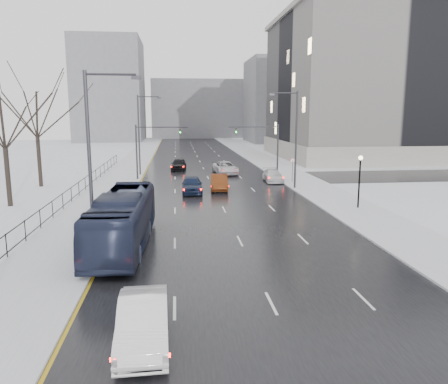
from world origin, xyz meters
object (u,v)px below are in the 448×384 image
object	(u,v)px
lamppost_r_mid	(360,174)
streetlight_r_mid	(294,135)
streetlight_l_near	(94,155)
sedan_center_far	(179,164)
sedan_center_near	(192,185)
tree_park_d	(11,207)
mast_signal_right	(269,144)
mast_signal_left	(146,145)
sedan_left_near	(143,321)
sedan_right_near	(219,182)
streetlight_l_far	(141,131)
no_uturn_sign	(293,163)
sedan_right_cross	(225,168)
bus	(123,220)
tree_park_e	(41,187)
sedan_right_far	(273,176)

from	to	relation	value
lamppost_r_mid	streetlight_r_mid	bearing A→B (deg)	105.82
streetlight_l_near	sedan_center_far	size ratio (longest dim) A/B	2.10
sedan_center_near	sedan_center_far	xyz separation A→B (m)	(-1.19, 17.75, -0.02)
tree_park_d	mast_signal_right	bearing A→B (deg)	29.12
streetlight_l_near	mast_signal_left	xyz separation A→B (m)	(0.84, 28.00, -1.51)
mast_signal_left	sedan_center_near	world-z (taller)	mast_signal_left
lamppost_r_mid	sedan_left_near	bearing A→B (deg)	-129.29
sedan_center_far	streetlight_r_mid	bearing A→B (deg)	-49.54
mast_signal_left	sedan_right_near	xyz separation A→B (m)	(7.83, -7.83, -3.27)
tree_park_d	sedan_left_near	size ratio (longest dim) A/B	2.61
streetlight_l_far	no_uturn_sign	bearing A→B (deg)	-24.73
mast_signal_left	streetlight_l_far	bearing A→B (deg)	101.87
no_uturn_sign	sedan_right_cross	xyz separation A→B (m)	(-6.71, 8.01, -1.47)
lamppost_r_mid	no_uturn_sign	size ratio (longest dim) A/B	1.59
streetlight_l_near	sedan_right_near	bearing A→B (deg)	66.75
streetlight_l_far	lamppost_r_mid	size ratio (longest dim) A/B	2.34
tree_park_d	lamppost_r_mid	distance (m)	29.23
streetlight_l_near	sedan_right_near	distance (m)	22.47
bus	sedan_right_near	size ratio (longest dim) A/B	2.38
tree_park_d	sedan_right_near	size ratio (longest dim) A/B	2.57
streetlight_l_near	sedan_right_cross	xyz separation A→B (m)	(10.66, 32.01, -4.79)
sedan_center_near	sedan_left_near	bearing A→B (deg)	-94.37
tree_park_e	bus	xyz separation A→B (m)	(11.20, -22.33, 1.65)
sedan_left_near	tree_park_e	bearing A→B (deg)	109.36
bus	sedan_right_near	world-z (taller)	bus
streetlight_r_mid	sedan_right_near	distance (m)	9.04
mast_signal_left	sedan_right_far	world-z (taller)	mast_signal_left
streetlight_l_far	streetlight_l_near	bearing A→B (deg)	-90.00
lamppost_r_mid	mast_signal_right	world-z (taller)	mast_signal_right
tree_park_d	sedan_center_near	distance (m)	16.23
bus	sedan_center_far	bearing A→B (deg)	86.53
streetlight_l_near	sedan_right_near	size ratio (longest dim) A/B	2.06
streetlight_l_near	sedan_right_near	world-z (taller)	streetlight_l_near
streetlight_r_mid	no_uturn_sign	size ratio (longest dim) A/B	3.70
no_uturn_sign	sedan_right_cross	distance (m)	10.55
mast_signal_right	no_uturn_sign	distance (m)	4.77
no_uturn_sign	sedan_left_near	size ratio (longest dim) A/B	0.56
streetlight_l_far	bus	xyz separation A→B (m)	(1.17, -30.33, -3.97)
streetlight_r_mid	sedan_right_near	bearing A→B (deg)	178.72
tree_park_e	sedan_center_near	bearing A→B (deg)	-18.22
lamppost_r_mid	streetlight_l_far	bearing A→B (deg)	131.06
streetlight_r_mid	streetlight_l_near	distance (m)	25.82
sedan_right_cross	streetlight_r_mid	bearing A→B (deg)	-70.98
sedan_right_far	streetlight_l_far	bearing A→B (deg)	157.12
lamppost_r_mid	sedan_right_cross	world-z (taller)	lamppost_r_mid
tree_park_d	streetlight_r_mid	world-z (taller)	streetlight_r_mid
no_uturn_sign	streetlight_l_far	bearing A→B (deg)	155.27
sedan_right_cross	mast_signal_left	bearing A→B (deg)	-164.08
tree_park_e	bus	world-z (taller)	tree_park_e
streetlight_l_far	sedan_center_far	xyz separation A→B (m)	(4.67, 4.52, -4.77)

